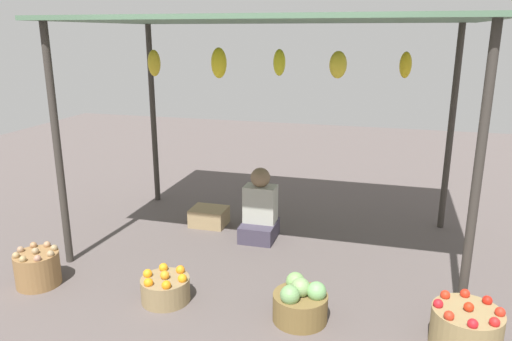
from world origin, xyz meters
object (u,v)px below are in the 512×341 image
basket_cabbages (300,302)px  basket_red_tomatoes (466,328)px  basket_oranges (165,288)px  basket_potatoes (38,268)px  wooden_crate_near_vendor (209,217)px  vendor_person (260,212)px

basket_cabbages → basket_red_tomatoes: size_ratio=0.88×
basket_cabbages → basket_oranges: bearing=-179.1°
basket_potatoes → basket_oranges: basket_potatoes is taller
basket_oranges → basket_red_tomatoes: size_ratio=0.83×
basket_red_tomatoes → wooden_crate_near_vendor: (-2.56, 1.66, -0.05)m
basket_potatoes → basket_cabbages: bearing=1.7°
vendor_person → basket_red_tomatoes: size_ratio=1.61×
basket_cabbages → wooden_crate_near_vendor: size_ratio=1.06×
basket_red_tomatoes → basket_potatoes: bearing=-179.2°
vendor_person → basket_cabbages: (0.71, -1.45, -0.15)m
basket_cabbages → wooden_crate_near_vendor: basket_cabbages is taller
basket_oranges → basket_cabbages: size_ratio=0.95×
basket_oranges → basket_red_tomatoes: 2.32m
basket_potatoes → basket_oranges: bearing=2.5°
basket_potatoes → basket_cabbages: size_ratio=0.89×
basket_potatoes → vendor_person: bearing=43.2°
basket_cabbages → basket_red_tomatoes: bearing=-1.1°
basket_red_tomatoes → wooden_crate_near_vendor: bearing=147.0°
basket_potatoes → basket_cabbages: 2.33m
basket_potatoes → basket_oranges: (1.20, 0.05, -0.04)m
basket_potatoes → basket_red_tomatoes: 3.52m
basket_potatoes → wooden_crate_near_vendor: size_ratio=0.94×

